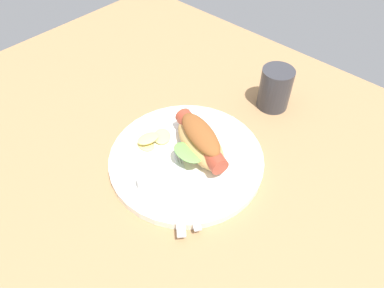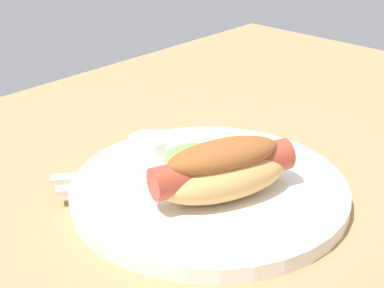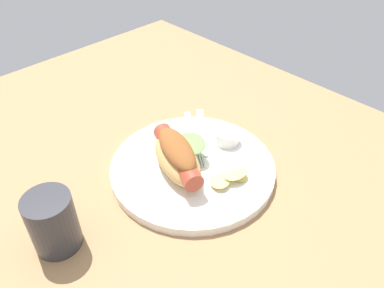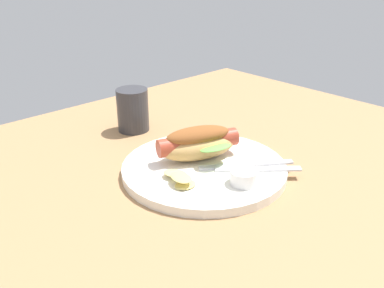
{
  "view_description": "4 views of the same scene",
  "coord_description": "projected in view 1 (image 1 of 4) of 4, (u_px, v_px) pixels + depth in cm",
  "views": [
    {
      "loc": [
        -31.94,
        33.26,
        50.78
      ],
      "look_at": [
        -4.04,
        2.81,
        6.14
      ],
      "focal_mm": 32.48,
      "sensor_mm": 36.0,
      "label": 1
    },
    {
      "loc": [
        -42.61,
        -32.05,
        31.53
      ],
      "look_at": [
        -4.11,
        3.66,
        6.37
      ],
      "focal_mm": 54.55,
      "sensor_mm": 36.0,
      "label": 2
    },
    {
      "loc": [
        33.24,
        -32.46,
        47.18
      ],
      "look_at": [
        -3.96,
        3.96,
        4.65
      ],
      "focal_mm": 35.99,
      "sensor_mm": 36.0,
      "label": 3
    },
    {
      "loc": [
        44.75,
        50.06,
        35.96
      ],
      "look_at": [
        -0.67,
        1.51,
        5.78
      ],
      "focal_mm": 39.96,
      "sensor_mm": 36.0,
      "label": 4
    }
  ],
  "objects": [
    {
      "name": "knife",
      "position": [
        178.0,
        197.0,
        0.58
      ],
      "size": [
        12.01,
        10.92,
        0.36
      ],
      "primitive_type": "cube",
      "rotation": [
        0.0,
        0.0,
        5.56
      ],
      "color": "silver",
      "rests_on": "plate"
    },
    {
      "name": "sauce_ramekin",
      "position": [
        150.0,
        181.0,
        0.6
      ],
      "size": [
        4.57,
        4.57,
        2.36
      ],
      "primitive_type": "cylinder",
      "color": "white",
      "rests_on": "plate"
    },
    {
      "name": "chips_pile",
      "position": [
        153.0,
        139.0,
        0.67
      ],
      "size": [
        5.47,
        7.67,
        1.67
      ],
      "color": "#DECA6F",
      "rests_on": "plate"
    },
    {
      "name": "hot_dog",
      "position": [
        200.0,
        140.0,
        0.64
      ],
      "size": [
        15.34,
        11.99,
        6.0
      ],
      "rotation": [
        0.0,
        0.0,
        5.92
      ],
      "color": "tan",
      "rests_on": "plate"
    },
    {
      "name": "fork",
      "position": [
        187.0,
        189.0,
        0.6
      ],
      "size": [
        14.59,
        10.57,
        0.4
      ],
      "rotation": [
        0.0,
        0.0,
        5.68
      ],
      "color": "silver",
      "rests_on": "plate"
    },
    {
      "name": "ground_plane",
      "position": [
        187.0,
        150.0,
        0.69
      ],
      "size": [
        120.0,
        90.0,
        1.8
      ],
      "primitive_type": "cube",
      "color": "#9E754C"
    },
    {
      "name": "drinking_cup",
      "position": [
        275.0,
        88.0,
        0.74
      ],
      "size": [
        6.78,
        6.78,
        9.23
      ],
      "primitive_type": "cylinder",
      "color": "#333338",
      "rests_on": "ground_plane"
    },
    {
      "name": "plate",
      "position": [
        186.0,
        159.0,
        0.65
      ],
      "size": [
        28.93,
        28.93,
        1.6
      ],
      "primitive_type": "cylinder",
      "color": "white",
      "rests_on": "ground_plane"
    }
  ]
}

